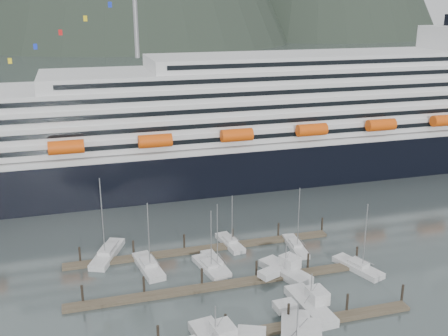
{
  "coord_description": "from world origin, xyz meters",
  "views": [
    {
      "loc": [
        -24.99,
        -66.37,
        42.14
      ],
      "look_at": [
        0.82,
        22.0,
        13.11
      ],
      "focal_mm": 42.0,
      "sensor_mm": 36.0,
      "label": 1
    }
  ],
  "objects_px": {
    "sailboat_e": "(107,254)",
    "trawler_e": "(285,270)",
    "sailboat_a": "(148,267)",
    "sailboat_c": "(209,268)",
    "trawler_d": "(310,305)",
    "cruise_ship": "(297,126)",
    "sailboat_g": "(295,246)",
    "sailboat_d": "(215,264)",
    "sailboat_f": "(230,243)",
    "sailboat_h": "(358,268)"
  },
  "relations": [
    {
      "from": "sailboat_a",
      "to": "sailboat_g",
      "type": "xyz_separation_m",
      "value": [
        26.52,
        0.22,
        -0.03
      ]
    },
    {
      "from": "cruise_ship",
      "to": "trawler_e",
      "type": "bearing_deg",
      "value": -115.34
    },
    {
      "from": "sailboat_d",
      "to": "trawler_e",
      "type": "height_order",
      "value": "sailboat_d"
    },
    {
      "from": "sailboat_f",
      "to": "trawler_d",
      "type": "bearing_deg",
      "value": -176.41
    },
    {
      "from": "sailboat_a",
      "to": "sailboat_c",
      "type": "height_order",
      "value": "sailboat_a"
    },
    {
      "from": "sailboat_a",
      "to": "trawler_d",
      "type": "height_order",
      "value": "sailboat_a"
    },
    {
      "from": "trawler_d",
      "to": "cruise_ship",
      "type": "bearing_deg",
      "value": -25.45
    },
    {
      "from": "cruise_ship",
      "to": "sailboat_g",
      "type": "bearing_deg",
      "value": -113.57
    },
    {
      "from": "cruise_ship",
      "to": "sailboat_g",
      "type": "xyz_separation_m",
      "value": [
        -18.72,
        -42.9,
        -11.64
      ]
    },
    {
      "from": "cruise_ship",
      "to": "sailboat_c",
      "type": "height_order",
      "value": "cruise_ship"
    },
    {
      "from": "sailboat_e",
      "to": "sailboat_g",
      "type": "relative_size",
      "value": 1.25
    },
    {
      "from": "sailboat_d",
      "to": "trawler_d",
      "type": "xyz_separation_m",
      "value": [
        9.5,
        -16.42,
        0.44
      ]
    },
    {
      "from": "sailboat_g",
      "to": "trawler_e",
      "type": "relative_size",
      "value": 1.21
    },
    {
      "from": "sailboat_f",
      "to": "sailboat_g",
      "type": "height_order",
      "value": "sailboat_g"
    },
    {
      "from": "cruise_ship",
      "to": "trawler_d",
      "type": "relative_size",
      "value": 19.48
    },
    {
      "from": "sailboat_a",
      "to": "sailboat_g",
      "type": "height_order",
      "value": "sailboat_a"
    },
    {
      "from": "sailboat_c",
      "to": "trawler_e",
      "type": "height_order",
      "value": "sailboat_c"
    },
    {
      "from": "sailboat_a",
      "to": "sailboat_h",
      "type": "xyz_separation_m",
      "value": [
        33.21,
        -9.98,
        -0.01
      ]
    },
    {
      "from": "sailboat_c",
      "to": "trawler_d",
      "type": "height_order",
      "value": "sailboat_c"
    },
    {
      "from": "sailboat_a",
      "to": "trawler_e",
      "type": "height_order",
      "value": "sailboat_a"
    },
    {
      "from": "sailboat_d",
      "to": "cruise_ship",
      "type": "bearing_deg",
      "value": -42.3
    },
    {
      "from": "sailboat_d",
      "to": "sailboat_f",
      "type": "distance_m",
      "value": 8.35
    },
    {
      "from": "sailboat_d",
      "to": "trawler_d",
      "type": "height_order",
      "value": "sailboat_d"
    },
    {
      "from": "cruise_ship",
      "to": "sailboat_h",
      "type": "bearing_deg",
      "value": -102.76
    },
    {
      "from": "cruise_ship",
      "to": "sailboat_e",
      "type": "height_order",
      "value": "cruise_ship"
    },
    {
      "from": "sailboat_e",
      "to": "trawler_e",
      "type": "height_order",
      "value": "sailboat_e"
    },
    {
      "from": "sailboat_a",
      "to": "sailboat_g",
      "type": "distance_m",
      "value": 26.52
    },
    {
      "from": "sailboat_d",
      "to": "sailboat_f",
      "type": "height_order",
      "value": "sailboat_d"
    },
    {
      "from": "sailboat_f",
      "to": "trawler_e",
      "type": "distance_m",
      "value": 14.04
    },
    {
      "from": "sailboat_f",
      "to": "sailboat_h",
      "type": "relative_size",
      "value": 0.83
    },
    {
      "from": "trawler_d",
      "to": "trawler_e",
      "type": "bearing_deg",
      "value": -6.33
    },
    {
      "from": "sailboat_e",
      "to": "trawler_d",
      "type": "distance_m",
      "value": 36.53
    },
    {
      "from": "sailboat_c",
      "to": "sailboat_d",
      "type": "relative_size",
      "value": 0.95
    },
    {
      "from": "sailboat_d",
      "to": "sailboat_f",
      "type": "relative_size",
      "value": 1.15
    },
    {
      "from": "trawler_e",
      "to": "sailboat_a",
      "type": "bearing_deg",
      "value": 47.78
    },
    {
      "from": "sailboat_h",
      "to": "sailboat_g",
      "type": "bearing_deg",
      "value": 14.54
    },
    {
      "from": "sailboat_a",
      "to": "sailboat_e",
      "type": "bearing_deg",
      "value": 34.64
    },
    {
      "from": "sailboat_c",
      "to": "sailboat_d",
      "type": "height_order",
      "value": "sailboat_d"
    },
    {
      "from": "sailboat_h",
      "to": "sailboat_f",
      "type": "bearing_deg",
      "value": 31.2
    },
    {
      "from": "sailboat_c",
      "to": "trawler_d",
      "type": "relative_size",
      "value": 1.04
    },
    {
      "from": "cruise_ship",
      "to": "sailboat_h",
      "type": "relative_size",
      "value": 16.89
    },
    {
      "from": "cruise_ship",
      "to": "sailboat_g",
      "type": "relative_size",
      "value": 17.14
    },
    {
      "from": "cruise_ship",
      "to": "sailboat_a",
      "type": "bearing_deg",
      "value": -136.37
    },
    {
      "from": "sailboat_h",
      "to": "cruise_ship",
      "type": "bearing_deg",
      "value": -31.48
    },
    {
      "from": "sailboat_a",
      "to": "sailboat_h",
      "type": "distance_m",
      "value": 34.68
    },
    {
      "from": "trawler_d",
      "to": "sailboat_h",
      "type": "bearing_deg",
      "value": -59.75
    },
    {
      "from": "cruise_ship",
      "to": "sailboat_c",
      "type": "distance_m",
      "value": 59.49
    },
    {
      "from": "sailboat_e",
      "to": "sailboat_h",
      "type": "xyz_separation_m",
      "value": [
        39.42,
        -16.43,
        -0.03
      ]
    },
    {
      "from": "trawler_d",
      "to": "sailboat_a",
      "type": "bearing_deg",
      "value": 44.28
    },
    {
      "from": "sailboat_e",
      "to": "trawler_e",
      "type": "bearing_deg",
      "value": -94.89
    }
  ]
}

